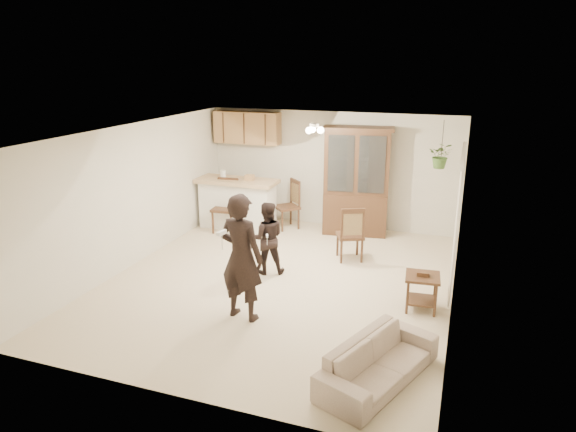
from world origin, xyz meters
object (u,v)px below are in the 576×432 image
(china_hutch, at_px, (356,182))
(chair_hutch_left, at_px, (287,215))
(chair_hutch_right, at_px, (350,244))
(sofa, at_px, (379,352))
(side_table, at_px, (422,292))
(child, at_px, (267,236))
(adult, at_px, (241,259))
(chair_bar, at_px, (226,217))

(china_hutch, height_order, chair_hutch_left, china_hutch)
(chair_hutch_right, bearing_deg, sofa, 83.42)
(side_table, relative_size, chair_hutch_left, 0.56)
(child, xyz_separation_m, side_table, (2.66, -0.51, -0.39))
(adult, relative_size, child, 1.33)
(chair_hutch_left, height_order, chair_hutch_right, chair_hutch_left)
(child, distance_m, chair_hutch_right, 1.67)
(chair_hutch_left, bearing_deg, chair_hutch_right, 7.13)
(chair_bar, height_order, chair_hutch_left, chair_bar)
(adult, xyz_separation_m, side_table, (2.39, 1.10, -0.62))
(sofa, relative_size, chair_hutch_right, 1.81)
(adult, bearing_deg, side_table, -145.98)
(child, height_order, side_table, child)
(side_table, height_order, chair_bar, chair_bar)
(child, height_order, chair_hutch_left, child)
(side_table, bearing_deg, chair_bar, 152.21)
(chair_bar, xyz_separation_m, chair_hutch_left, (1.15, 0.66, -0.02))
(china_hutch, xyz_separation_m, chair_bar, (-2.63, -0.82, -0.79))
(china_hutch, relative_size, chair_hutch_left, 2.11)
(china_hutch, distance_m, chair_bar, 2.87)
(sofa, distance_m, side_table, 1.99)
(side_table, distance_m, chair_hutch_right, 2.16)
(child, bearing_deg, adult, 76.08)
(china_hutch, bearing_deg, chair_hutch_right, -89.39)
(chair_hutch_left, bearing_deg, china_hutch, 51.20)
(sofa, bearing_deg, side_table, 13.45)
(side_table, xyz_separation_m, chair_hutch_right, (-1.45, 1.60, 0.01))
(child, relative_size, china_hutch, 0.60)
(chair_bar, bearing_deg, sofa, -50.92)
(chair_bar, bearing_deg, china_hutch, 12.80)
(adult, xyz_separation_m, chair_hutch_left, (-0.77, 4.03, -0.60))
(adult, bearing_deg, child, -71.24)
(sofa, bearing_deg, adult, 89.12)
(chair_hutch_left, bearing_deg, sofa, -14.54)
(child, distance_m, side_table, 2.74)
(child, relative_size, chair_hutch_left, 1.26)
(sofa, bearing_deg, chair_bar, 65.17)
(china_hutch, height_order, chair_bar, china_hutch)
(sofa, xyz_separation_m, chair_hutch_left, (-2.87, 4.90, -0.06))
(sofa, relative_size, chair_hutch_left, 1.75)
(sofa, distance_m, chair_bar, 5.85)
(sofa, relative_size, child, 1.39)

